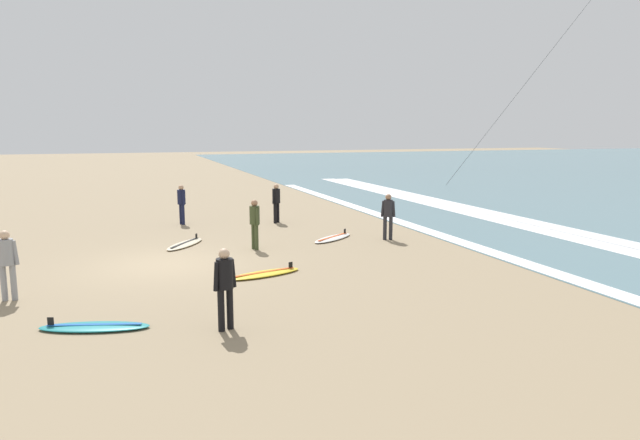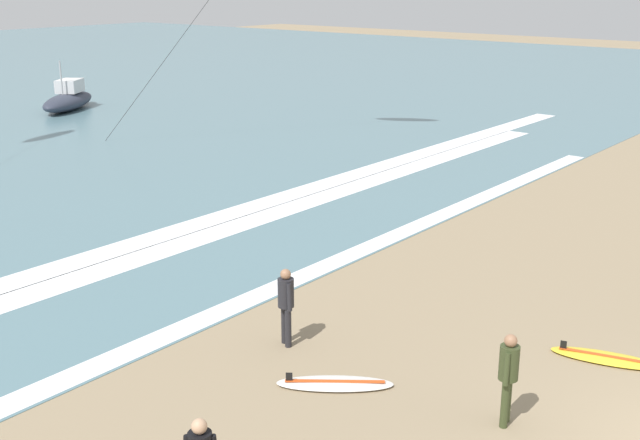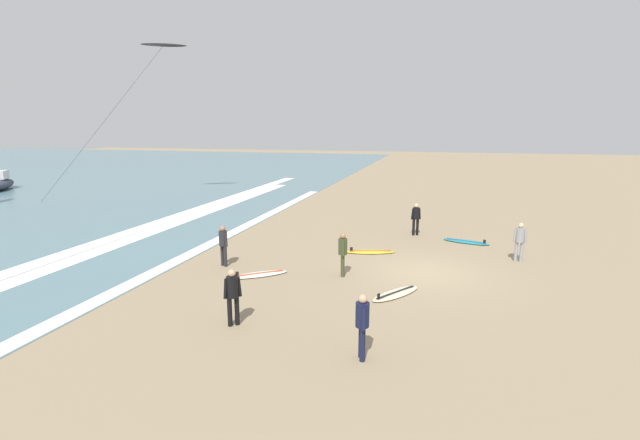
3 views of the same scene
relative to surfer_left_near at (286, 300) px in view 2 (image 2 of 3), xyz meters
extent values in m
cube|color=white|center=(0.25, 2.15, -0.94)|extent=(40.01, 0.66, 0.01)
cube|color=white|center=(0.10, 6.27, -0.94)|extent=(46.99, 1.04, 0.01)
cube|color=white|center=(2.96, 7.27, -0.94)|extent=(52.05, 1.02, 0.01)
sphere|color=tan|center=(-4.77, -2.72, 0.54)|extent=(0.21, 0.21, 0.21)
cylinder|color=#232328|center=(-0.05, -0.09, -0.55)|extent=(0.13, 0.13, 0.82)
cylinder|color=#232328|center=(0.05, 0.09, -0.55)|extent=(0.13, 0.13, 0.82)
cylinder|color=#232328|center=(0.00, 0.00, 0.15)|extent=(0.32, 0.32, 0.58)
cylinder|color=#232328|center=(-0.09, -0.17, 0.13)|extent=(0.14, 0.16, 0.56)
cylinder|color=#232328|center=(0.09, 0.17, 0.13)|extent=(0.14, 0.16, 0.56)
sphere|color=#9E7051|center=(0.00, 0.00, 0.54)|extent=(0.21, 0.21, 0.21)
cylinder|color=#384223|center=(0.14, -4.68, -0.55)|extent=(0.13, 0.13, 0.82)
cylinder|color=#384223|center=(-0.06, -4.73, -0.55)|extent=(0.13, 0.13, 0.82)
cylinder|color=#384223|center=(0.04, -4.71, 0.15)|extent=(0.32, 0.32, 0.58)
cylinder|color=#384223|center=(0.22, -4.66, 0.13)|extent=(0.15, 0.12, 0.56)
cylinder|color=#384223|center=(-0.14, -4.75, 0.13)|extent=(0.15, 0.12, 0.56)
sphere|color=#9E7051|center=(0.04, -4.71, 0.54)|extent=(0.21, 0.21, 0.21)
ellipsoid|color=yellow|center=(3.33, -5.21, -0.91)|extent=(1.14, 2.18, 0.09)
cube|color=#D84C19|center=(3.33, -5.21, -0.86)|extent=(0.58, 1.75, 0.01)
cube|color=black|center=(3.11, -4.42, -0.79)|extent=(0.05, 0.12, 0.16)
ellipsoid|color=silver|center=(-0.71, -1.77, -0.91)|extent=(1.75, 2.03, 0.09)
cube|color=#D84C19|center=(-0.71, -1.77, -0.86)|extent=(1.17, 1.48, 0.01)
cube|color=black|center=(-1.21, -1.12, -0.79)|extent=(0.09, 0.10, 0.16)
cylinder|color=#333333|center=(12.62, 15.77, 4.57)|extent=(4.74, 7.80, 11.07)
ellipsoid|color=#2D3342|center=(14.22, 28.22, -0.51)|extent=(5.29, 4.26, 0.90)
cube|color=silver|center=(14.55, 28.44, 0.29)|extent=(1.86, 1.74, 0.70)
cylinder|color=#B2B2B2|center=(13.71, 27.89, 0.84)|extent=(0.08, 0.08, 1.80)
camera|label=1|loc=(17.52, -8.60, 2.86)|focal=31.88mm
camera|label=2|loc=(-10.78, -9.56, 6.07)|focal=44.71mm
camera|label=3|loc=(-15.24, -8.00, 4.40)|focal=25.29mm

